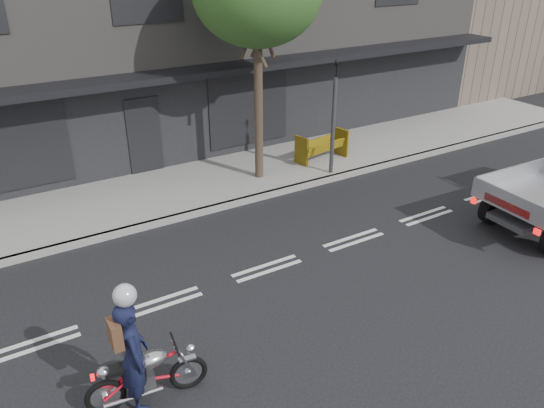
{
  "coord_description": "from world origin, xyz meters",
  "views": [
    {
      "loc": [
        -4.9,
        -8.4,
        6.39
      ],
      "look_at": [
        0.43,
        0.5,
        1.25
      ],
      "focal_mm": 35.0,
      "sensor_mm": 36.0,
      "label": 1
    }
  ],
  "objects": [
    {
      "name": "ground",
      "position": [
        0.0,
        0.0,
        0.0
      ],
      "size": [
        80.0,
        80.0,
        0.0
      ],
      "primitive_type": "plane",
      "color": "black",
      "rests_on": "ground"
    },
    {
      "name": "sidewalk",
      "position": [
        0.0,
        4.7,
        0.07
      ],
      "size": [
        32.0,
        3.2,
        0.15
      ],
      "primitive_type": "cube",
      "color": "gray",
      "rests_on": "ground"
    },
    {
      "name": "kerb",
      "position": [
        0.0,
        3.1,
        0.07
      ],
      "size": [
        32.0,
        0.2,
        0.15
      ],
      "primitive_type": "cube",
      "color": "gray",
      "rests_on": "ground"
    },
    {
      "name": "building_main",
      "position": [
        0.0,
        11.3,
        4.0
      ],
      "size": [
        26.0,
        10.0,
        8.0
      ],
      "primitive_type": "cube",
      "color": "slate",
      "rests_on": "ground"
    },
    {
      "name": "traffic_light_pole",
      "position": [
        4.2,
        3.35,
        1.65
      ],
      "size": [
        0.12,
        0.12,
        3.5
      ],
      "color": "#2D2D30",
      "rests_on": "ground"
    },
    {
      "name": "motorcycle",
      "position": [
        -3.42,
        -2.23,
        0.5
      ],
      "size": [
        1.88,
        0.55,
        0.97
      ],
      "rotation": [
        0.0,
        0.0,
        -0.14
      ],
      "color": "black",
      "rests_on": "ground"
    },
    {
      "name": "rider",
      "position": [
        -3.57,
        -2.23,
        0.93
      ],
      "size": [
        0.54,
        0.74,
        1.87
      ],
      "primitive_type": "imported",
      "rotation": [
        0.0,
        0.0,
        1.43
      ],
      "color": "black",
      "rests_on": "ground"
    },
    {
      "name": "construction_barrier",
      "position": [
        4.56,
        4.1,
        0.62
      ],
      "size": [
        1.76,
        0.95,
        0.93
      ],
      "primitive_type": null,
      "rotation": [
        0.0,
        0.0,
        0.18
      ],
      "color": "yellow",
      "rests_on": "sidewalk"
    }
  ]
}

